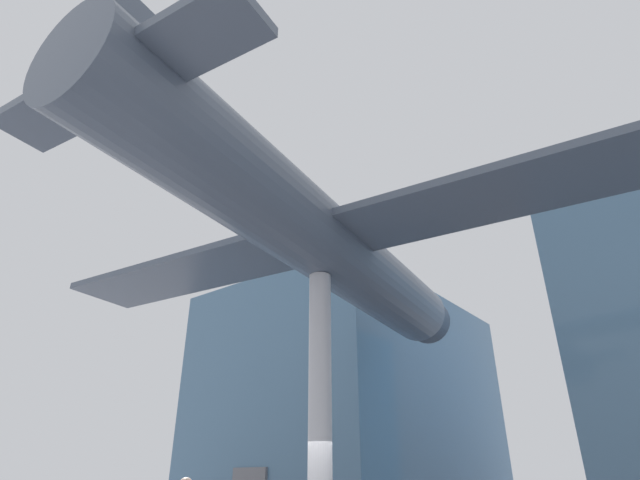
{
  "coord_description": "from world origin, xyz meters",
  "views": [
    {
      "loc": [
        6.83,
        -8.55,
        1.73
      ],
      "look_at": [
        0.0,
        0.0,
        7.09
      ],
      "focal_mm": 28.0,
      "sensor_mm": 36.0,
      "label": 1
    }
  ],
  "objects": [
    {
      "name": "suspended_airplane",
      "position": [
        -0.03,
        0.22,
        7.1
      ],
      "size": [
        16.31,
        15.24,
        2.78
      ],
      "rotation": [
        0.0,
        0.0,
        0.15
      ],
      "color": "#4C5666",
      "rests_on": "support_pylon_central"
    },
    {
      "name": "support_pylon_central",
      "position": [
        0.0,
        0.0,
        3.07
      ],
      "size": [
        0.5,
        0.5,
        6.15
      ],
      "color": "#B7B7BC",
      "rests_on": "ground_plane"
    },
    {
      "name": "glass_pavilion_left",
      "position": [
        -8.58,
        13.55,
        5.19
      ],
      "size": [
        10.34,
        14.35,
        10.96
      ],
      "color": "slate",
      "rests_on": "ground_plane"
    }
  ]
}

